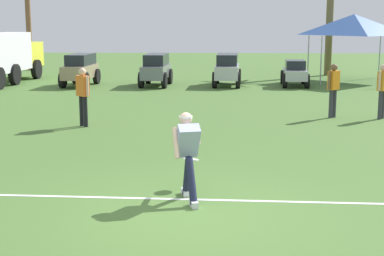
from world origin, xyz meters
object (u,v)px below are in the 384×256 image
object	(u,v)px
parked_car_slot_a	(80,69)
palm_tree_far_left	(28,9)
parked_car_slot_d	(295,73)
event_tent	(354,25)
parked_car_slot_b	(156,69)
palm_tree_left_of_centre	(330,9)
box_truck	(6,55)
frisbee_in_flight	(191,159)
frisbee_thrower	(188,151)
teammate_deep	(383,86)
parked_car_slot_c	(227,69)
teammate_midfield	(333,85)
teammate_near_sideline	(83,91)

from	to	relation	value
parked_car_slot_a	palm_tree_far_left	world-z (taller)	palm_tree_far_left
parked_car_slot_d	event_tent	size ratio (longest dim) A/B	0.63
parked_car_slot_b	parked_car_slot_d	bearing A→B (deg)	0.31
parked_car_slot_b	event_tent	size ratio (longest dim) A/B	0.69
parked_car_slot_a	palm_tree_left_of_centre	world-z (taller)	palm_tree_left_of_centre
parked_car_slot_a	box_truck	size ratio (longest dim) A/B	0.41
frisbee_in_flight	box_truck	size ratio (longest dim) A/B	0.06
parked_car_slot_a	palm_tree_left_of_centre	distance (m)	12.70
palm_tree_far_left	event_tent	xyz separation A→B (m)	(16.30, -5.12, -0.78)
frisbee_thrower	teammate_deep	xyz separation A→B (m)	(5.24, 7.74, 0.15)
frisbee_thrower	palm_tree_left_of_centre	bearing A→B (deg)	73.39
box_truck	palm_tree_far_left	xyz separation A→B (m)	(-0.95, 6.43, 2.10)
parked_car_slot_d	palm_tree_left_of_centre	distance (m)	6.01
frisbee_thrower	teammate_deep	size ratio (longest dim) A/B	0.89
parked_car_slot_a	palm_tree_left_of_centre	bearing A→B (deg)	23.72
teammate_deep	parked_car_slot_d	bearing A→B (deg)	99.56
parked_car_slot_a	parked_car_slot_c	bearing A→B (deg)	2.15
parked_car_slot_c	palm_tree_far_left	bearing A→B (deg)	146.52
teammate_deep	parked_car_slot_b	xyz separation A→B (m)	(-7.24, 8.07, -0.22)
teammate_midfield	parked_car_slot_b	xyz separation A→B (m)	(-5.88, 7.90, -0.22)
frisbee_thrower	teammate_near_sideline	world-z (taller)	teammate_near_sideline
box_truck	palm_tree_left_of_centre	distance (m)	15.53
frisbee_thrower	teammate_midfield	world-z (taller)	teammate_midfield
frisbee_thrower	box_truck	size ratio (longest dim) A/B	0.23
parked_car_slot_c	box_truck	size ratio (longest dim) A/B	0.41
palm_tree_far_left	palm_tree_left_of_centre	distance (m)	15.93
event_tent	frisbee_in_flight	bearing A→B (deg)	-111.31
parked_car_slot_b	parked_car_slot_a	bearing A→B (deg)	-177.89
frisbee_in_flight	frisbee_thrower	bearing A→B (deg)	-92.12
parked_car_slot_b	teammate_midfield	bearing A→B (deg)	-53.33
frisbee_in_flight	palm_tree_left_of_centre	size ratio (longest dim) A/B	0.07
teammate_midfield	palm_tree_left_of_centre	size ratio (longest dim) A/B	0.28
frisbee_thrower	parked_car_slot_d	world-z (taller)	frisbee_thrower
frisbee_thrower	parked_car_slot_a	xyz separation A→B (m)	(-5.22, 15.69, -0.06)
parked_car_slot_d	palm_tree_far_left	bearing A→B (deg)	152.18
frisbee_in_flight	event_tent	bearing A→B (deg)	68.69
parked_car_slot_b	box_truck	distance (m)	6.70
parked_car_slot_c	parked_car_slot_d	distance (m)	2.85
teammate_midfield	parked_car_slot_c	size ratio (longest dim) A/B	0.63
parked_car_slot_b	parked_car_slot_d	world-z (taller)	parked_car_slot_b
frisbee_in_flight	parked_car_slot_b	size ratio (longest dim) A/B	0.15
parked_car_slot_c	palm_tree_far_left	distance (m)	12.99
teammate_near_sideline	box_truck	size ratio (longest dim) A/B	0.26
parked_car_slot_b	palm_tree_left_of_centre	world-z (taller)	palm_tree_left_of_centre
parked_car_slot_c	palm_tree_left_of_centre	xyz separation A→B (m)	(5.15, 4.77, 2.54)
teammate_near_sideline	teammate_midfield	size ratio (longest dim) A/B	1.00
frisbee_thrower	event_tent	size ratio (longest dim) A/B	0.39
box_truck	palm_tree_far_left	bearing A→B (deg)	98.38
frisbee_thrower	palm_tree_left_of_centre	xyz separation A→B (m)	(6.18, 20.70, 2.48)
palm_tree_left_of_centre	event_tent	distance (m)	3.01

